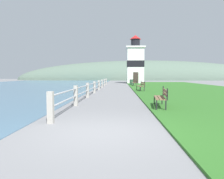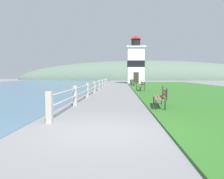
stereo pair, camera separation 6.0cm
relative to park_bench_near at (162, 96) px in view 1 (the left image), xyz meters
The scene contains 9 objects.
ground_plane 4.89m from the park_bench_near, 118.83° to the right, with size 160.00×160.00×0.00m, color slate.
grass_verge 13.15m from the park_bench_near, 65.77° to the left, with size 12.00×48.70×0.06m.
seawall_railing 10.80m from the park_bench_near, 111.59° to the left, with size 0.18×26.78×0.98m.
park_bench_near is the anchor object (origin of this frame).
park_bench_midway 10.41m from the park_bench_near, 89.45° to the left, with size 0.64×1.81×0.94m.
park_bench_far 20.26m from the park_bench_near, 89.74° to the left, with size 0.67×1.69×0.94m.
lighthouse 30.18m from the park_bench_near, 88.31° to the left, with size 3.38×3.38×8.66m.
trash_bin 22.43m from the park_bench_near, 90.49° to the left, with size 0.54×0.54×0.84m.
distant_hillside 58.49m from the park_bench_near, 84.45° to the left, with size 80.00×16.00×12.00m.
Camera 1 is at (0.48, -5.51, 1.47)m, focal length 35.00 mm.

